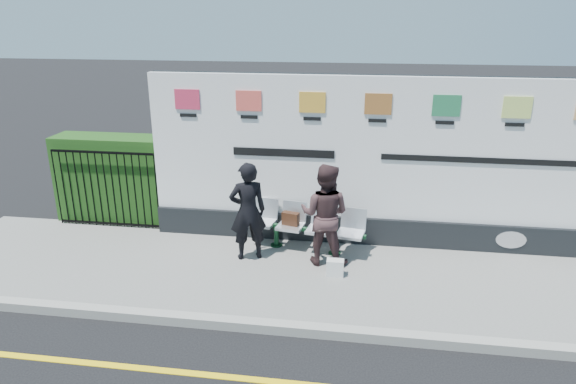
# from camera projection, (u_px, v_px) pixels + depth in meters

# --- Properties ---
(pavement) EXTENTS (14.00, 3.00, 0.12)m
(pavement) POSITION_uv_depth(u_px,v_px,m) (339.00, 278.00, 8.27)
(pavement) COLOR slate
(pavement) RESTS_ON ground
(kerb) EXTENTS (14.00, 0.18, 0.14)m
(kerb) POSITION_uv_depth(u_px,v_px,m) (333.00, 332.00, 6.86)
(kerb) COLOR gray
(kerb) RESTS_ON ground
(billboard) EXTENTS (8.00, 0.30, 3.00)m
(billboard) POSITION_uv_depth(u_px,v_px,m) (374.00, 174.00, 9.00)
(billboard) COLOR black
(billboard) RESTS_ON pavement
(hedge) EXTENTS (2.35, 0.70, 1.70)m
(hedge) POSITION_uv_depth(u_px,v_px,m) (116.00, 178.00, 10.27)
(hedge) COLOR #1D4514
(hedge) RESTS_ON pavement
(railing) EXTENTS (2.05, 0.06, 1.54)m
(railing) POSITION_uv_depth(u_px,v_px,m) (106.00, 189.00, 9.88)
(railing) COLOR black
(railing) RESTS_ON pavement
(bench) EXTENTS (2.12, 0.88, 0.44)m
(bench) POSITION_uv_depth(u_px,v_px,m) (305.00, 238.00, 9.06)
(bench) COLOR silver
(bench) RESTS_ON pavement
(woman_left) EXTENTS (0.73, 0.61, 1.70)m
(woman_left) POSITION_uv_depth(u_px,v_px,m) (248.00, 211.00, 8.56)
(woman_left) COLOR black
(woman_left) RESTS_ON pavement
(woman_right) EXTENTS (0.94, 0.79, 1.72)m
(woman_right) POSITION_uv_depth(u_px,v_px,m) (325.00, 215.00, 8.39)
(woman_right) COLOR #3D2729
(woman_right) RESTS_ON pavement
(handbag_brown) EXTENTS (0.32, 0.20, 0.23)m
(handbag_brown) POSITION_uv_depth(u_px,v_px,m) (291.00, 219.00, 9.02)
(handbag_brown) COLOR #331A0E
(handbag_brown) RESTS_ON bench
(carrier_bag_white) EXTENTS (0.27, 0.16, 0.27)m
(carrier_bag_white) POSITION_uv_depth(u_px,v_px,m) (335.00, 268.00, 8.19)
(carrier_bag_white) COLOR silver
(carrier_bag_white) RESTS_ON pavement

